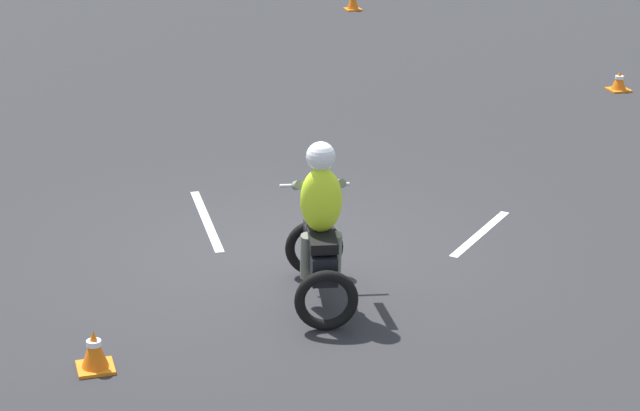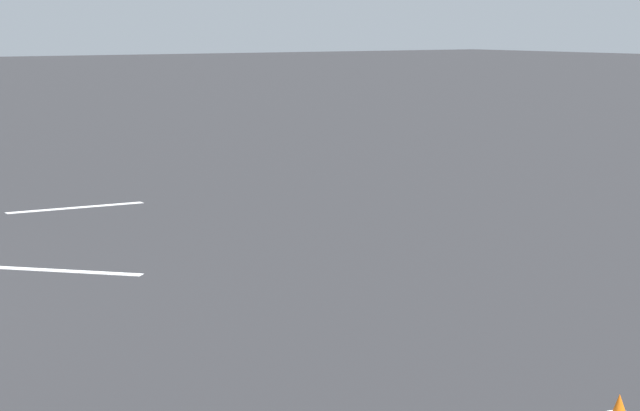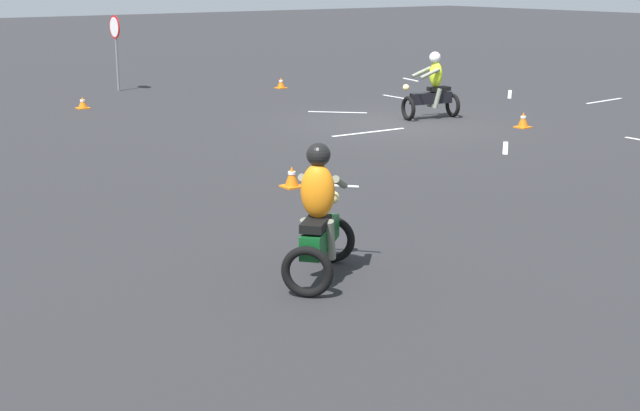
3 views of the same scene
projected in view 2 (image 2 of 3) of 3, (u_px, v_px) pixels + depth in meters
The scene contains 2 objects.
lane_stripe_nw at pixel (57, 270), 9.83m from camera, with size 0.10×1.43×0.01m, color silver.
lane_stripe_w at pixel (76, 208), 13.16m from camera, with size 0.10×1.50×0.01m, color silver.
Camera 2 is at (-0.08, 9.31, 1.94)m, focal length 70.00 mm.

